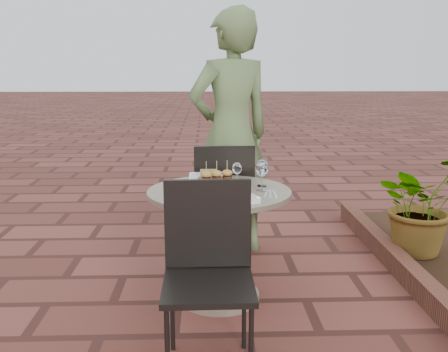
{
  "coord_description": "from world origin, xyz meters",
  "views": [
    {
      "loc": [
        0.19,
        -2.98,
        1.48
      ],
      "look_at": [
        0.3,
        0.05,
        0.82
      ],
      "focal_mm": 40.0,
      "sensor_mm": 36.0,
      "label": 1
    }
  ],
  "objects_px": {
    "chair_far": "(224,194)",
    "diner": "(231,135)",
    "plate_sliders": "(217,182)",
    "plate_salmon": "(209,177)",
    "chair_near": "(208,259)",
    "cafe_table": "(219,228)",
    "plate_tuna": "(230,197)"
  },
  "relations": [
    {
      "from": "cafe_table",
      "to": "plate_salmon",
      "type": "xyz_separation_m",
      "value": [
        -0.07,
        0.28,
        0.27
      ]
    },
    {
      "from": "chair_far",
      "to": "diner",
      "type": "relative_size",
      "value": 0.48
    },
    {
      "from": "plate_salmon",
      "to": "cafe_table",
      "type": "bearing_deg",
      "value": -76.79
    },
    {
      "from": "chair_far",
      "to": "plate_sliders",
      "type": "xyz_separation_m",
      "value": [
        -0.06,
        -0.53,
        0.22
      ]
    },
    {
      "from": "diner",
      "to": "plate_sliders",
      "type": "height_order",
      "value": "diner"
    },
    {
      "from": "plate_salmon",
      "to": "plate_tuna",
      "type": "height_order",
      "value": "plate_salmon"
    },
    {
      "from": "chair_far",
      "to": "diner",
      "type": "bearing_deg",
      "value": -104.74
    },
    {
      "from": "plate_tuna",
      "to": "chair_near",
      "type": "bearing_deg",
      "value": -105.99
    },
    {
      "from": "plate_tuna",
      "to": "diner",
      "type": "bearing_deg",
      "value": 87.05
    },
    {
      "from": "chair_near",
      "to": "plate_salmon",
      "type": "distance_m",
      "value": 0.99
    },
    {
      "from": "chair_near",
      "to": "plate_sliders",
      "type": "distance_m",
      "value": 0.8
    },
    {
      "from": "plate_tuna",
      "to": "chair_far",
      "type": "bearing_deg",
      "value": 90.39
    },
    {
      "from": "plate_sliders",
      "to": "chair_near",
      "type": "bearing_deg",
      "value": -94.49
    },
    {
      "from": "chair_far",
      "to": "plate_sliders",
      "type": "bearing_deg",
      "value": 82.26
    },
    {
      "from": "chair_far",
      "to": "plate_salmon",
      "type": "height_order",
      "value": "chair_far"
    },
    {
      "from": "diner",
      "to": "plate_tuna",
      "type": "xyz_separation_m",
      "value": [
        -0.06,
        -1.11,
        -0.22
      ]
    },
    {
      "from": "cafe_table",
      "to": "plate_tuna",
      "type": "distance_m",
      "value": 0.36
    },
    {
      "from": "chair_far",
      "to": "chair_near",
      "type": "bearing_deg",
      "value": 83.59
    },
    {
      "from": "cafe_table",
      "to": "diner",
      "type": "distance_m",
      "value": 1.0
    },
    {
      "from": "chair_near",
      "to": "plate_sliders",
      "type": "bearing_deg",
      "value": 85.09
    },
    {
      "from": "chair_near",
      "to": "diner",
      "type": "height_order",
      "value": "diner"
    },
    {
      "from": "chair_far",
      "to": "plate_sliders",
      "type": "height_order",
      "value": "chair_far"
    },
    {
      "from": "chair_far",
      "to": "chair_near",
      "type": "xyz_separation_m",
      "value": [
        -0.12,
        -1.31,
        0.0
      ]
    },
    {
      "from": "plate_sliders",
      "to": "plate_salmon",
      "type": "bearing_deg",
      "value": 104.3
    },
    {
      "from": "plate_tuna",
      "to": "plate_salmon",
      "type": "bearing_deg",
      "value": 103.05
    },
    {
      "from": "cafe_table",
      "to": "chair_near",
      "type": "relative_size",
      "value": 0.97
    },
    {
      "from": "cafe_table",
      "to": "plate_tuna",
      "type": "height_order",
      "value": "plate_tuna"
    },
    {
      "from": "chair_near",
      "to": "plate_sliders",
      "type": "relative_size",
      "value": 2.81
    },
    {
      "from": "cafe_table",
      "to": "plate_tuna",
      "type": "relative_size",
      "value": 2.65
    },
    {
      "from": "diner",
      "to": "plate_sliders",
      "type": "distance_m",
      "value": 0.83
    },
    {
      "from": "cafe_table",
      "to": "chair_near",
      "type": "distance_m",
      "value": 0.7
    },
    {
      "from": "chair_far",
      "to": "diner",
      "type": "distance_m",
      "value": 0.49
    }
  ]
}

